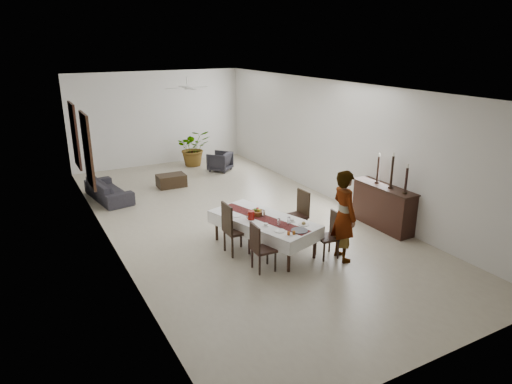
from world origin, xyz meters
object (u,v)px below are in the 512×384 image
(woman, at_px, (344,216))
(sideboard_body, at_px, (383,207))
(sofa, at_px, (109,190))
(red_pitcher, at_px, (251,215))
(dining_table_top, at_px, (264,220))

(woman, relative_size, sideboard_body, 1.13)
(sofa, bearing_deg, woman, -159.02)
(red_pitcher, distance_m, woman, 1.87)
(woman, distance_m, sideboard_body, 2.09)
(dining_table_top, relative_size, sideboard_body, 1.33)
(sideboard_body, bearing_deg, sofa, 135.59)
(dining_table_top, relative_size, red_pitcher, 12.00)
(woman, bearing_deg, red_pitcher, 56.46)
(red_pitcher, height_order, woman, woman)
(sideboard_body, height_order, sofa, sideboard_body)
(red_pitcher, xyz_separation_m, sideboard_body, (3.27, -0.38, -0.29))
(woman, bearing_deg, sofa, 36.66)
(dining_table_top, relative_size, sofa, 1.15)
(dining_table_top, distance_m, sideboard_body, 3.04)
(dining_table_top, bearing_deg, sofa, 97.58)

